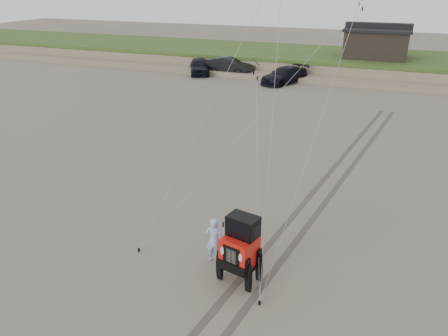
{
  "coord_description": "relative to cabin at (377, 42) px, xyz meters",
  "views": [
    {
      "loc": [
        4.3,
        -10.86,
        9.07
      ],
      "look_at": [
        -1.16,
        3.0,
        2.6
      ],
      "focal_mm": 35.0,
      "sensor_mm": 36.0,
      "label": 1
    }
  ],
  "objects": [
    {
      "name": "ground",
      "position": [
        -2.0,
        -37.0,
        -3.24
      ],
      "size": [
        160.0,
        160.0,
        0.0
      ],
      "primitive_type": "plane",
      "color": "#6B6054",
      "rests_on": "ground"
    },
    {
      "name": "dune_ridge",
      "position": [
        -2.0,
        0.5,
        -2.42
      ],
      "size": [
        160.0,
        14.25,
        1.73
      ],
      "color": "#7A6B54",
      "rests_on": "ground"
    },
    {
      "name": "cabin",
      "position": [
        0.0,
        0.0,
        0.0
      ],
      "size": [
        6.4,
        5.4,
        3.35
      ],
      "color": "black",
      "rests_on": "dune_ridge"
    },
    {
      "name": "truck_a",
      "position": [
        -16.71,
        -6.54,
        -2.44
      ],
      "size": [
        3.79,
        5.04,
        1.6
      ],
      "primitive_type": "imported",
      "rotation": [
        0.0,
        0.0,
        0.47
      ],
      "color": "black",
      "rests_on": "ground"
    },
    {
      "name": "truck_b",
      "position": [
        -13.82,
        -5.95,
        -2.36
      ],
      "size": [
        5.37,
        2.02,
        1.75
      ],
      "primitive_type": "imported",
      "rotation": [
        0.0,
        0.0,
        1.54
      ],
      "color": "black",
      "rests_on": "ground"
    },
    {
      "name": "truck_c",
      "position": [
        -7.45,
        -7.64,
        -2.48
      ],
      "size": [
        4.17,
        5.62,
        1.51
      ],
      "primitive_type": "imported",
      "rotation": [
        0.0,
        0.0,
        -0.45
      ],
      "color": "black",
      "rests_on": "ground"
    },
    {
      "name": "jeep",
      "position": [
        -1.5,
        -36.84,
        -2.31
      ],
      "size": [
        3.19,
        5.32,
        1.85
      ],
      "primitive_type": null,
      "rotation": [
        0.0,
        0.0,
        -0.22
      ],
      "color": "red",
      "rests_on": "ground"
    },
    {
      "name": "man",
      "position": [
        -2.67,
        -36.16,
        -2.38
      ],
      "size": [
        0.67,
        0.48,
        1.71
      ],
      "primitive_type": "imported",
      "rotation": [
        0.0,
        0.0,
        3.26
      ],
      "color": "#82AAC9",
      "rests_on": "ground"
    },
    {
      "name": "stake_main",
      "position": [
        -5.44,
        -36.62,
        -3.18
      ],
      "size": [
        0.08,
        0.08,
        0.12
      ],
      "primitive_type": "cylinder",
      "color": "black",
      "rests_on": "ground"
    },
    {
      "name": "stake_aux",
      "position": [
        -0.54,
        -37.71,
        -3.18
      ],
      "size": [
        0.08,
        0.08,
        0.12
      ],
      "primitive_type": "cylinder",
      "color": "black",
      "rests_on": "ground"
    },
    {
      "name": "tire_tracks",
      "position": [
        0.0,
        -29.0,
        -3.23
      ],
      "size": [
        5.22,
        29.74,
        0.01
      ],
      "color": "#4C443D",
      "rests_on": "ground"
    }
  ]
}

